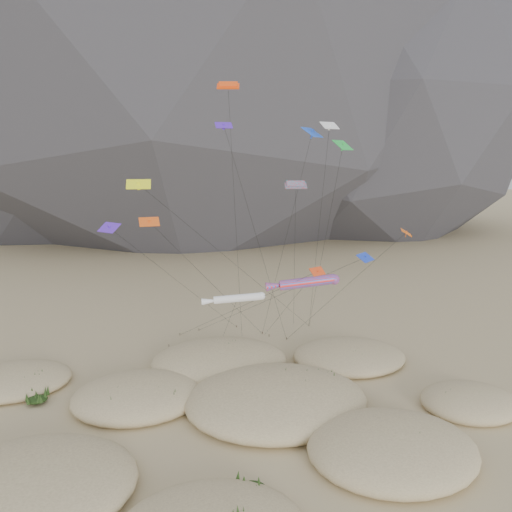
% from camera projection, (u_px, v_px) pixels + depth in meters
% --- Properties ---
extents(ground, '(500.00, 500.00, 0.00)m').
position_uv_depth(ground, '(265.00, 436.00, 41.02)').
color(ground, '#CCB789').
rests_on(ground, ground).
extents(dunes, '(52.36, 35.96, 3.47)m').
position_uv_depth(dunes, '(232.00, 407.00, 44.26)').
color(dunes, '#CCB789').
rests_on(dunes, ground).
extents(dune_grass, '(40.81, 29.22, 1.58)m').
position_uv_depth(dune_grass, '(251.00, 403.00, 44.55)').
color(dune_grass, black).
rests_on(dune_grass, ground).
extents(kite_stakes, '(18.77, 5.71, 0.30)m').
position_uv_depth(kite_stakes, '(240.00, 333.00, 63.96)').
color(kite_stakes, '#3F2D1E').
rests_on(kite_stakes, ground).
extents(rainbow_tube_kite, '(7.02, 16.61, 11.73)m').
position_uv_depth(rainbow_tube_kite, '(304.00, 283.00, 46.59)').
color(rainbow_tube_kite, red).
rests_on(rainbow_tube_kite, ground).
extents(white_tube_kite, '(6.41, 11.20, 9.12)m').
position_uv_depth(white_tube_kite, '(235.00, 299.00, 50.08)').
color(white_tube_kite, silver).
rests_on(white_tube_kite, ground).
extents(orange_parafoil, '(3.72, 8.54, 29.84)m').
position_uv_depth(orange_parafoil, '(228.00, 91.00, 49.78)').
color(orange_parafoil, '#E83F0C').
rests_on(orange_parafoil, ground).
extents(multi_parafoil, '(4.55, 12.74, 20.01)m').
position_uv_depth(multi_parafoil, '(296.00, 187.00, 52.08)').
color(multi_parafoil, red).
rests_on(multi_parafoil, ground).
extents(delta_kites, '(32.07, 22.26, 25.84)m').
position_uv_depth(delta_kites, '(280.00, 191.00, 48.99)').
color(delta_kites, red).
rests_on(delta_kites, ground).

